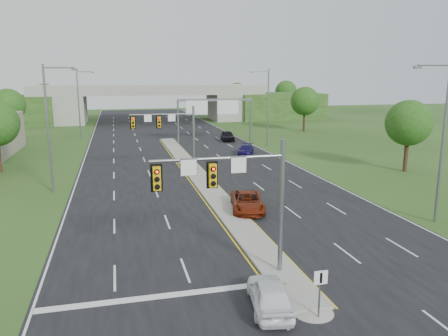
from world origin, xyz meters
TOP-DOWN VIEW (x-y plane):
  - ground at (0.00, 0.00)m, footprint 240.00×240.00m
  - road at (0.00, 35.00)m, footprint 24.00×160.00m
  - median at (0.00, 23.00)m, footprint 2.00×54.00m
  - median_nose at (0.00, -4.00)m, footprint 2.00×2.00m
  - lane_markings at (-0.60, 28.91)m, footprint 23.72×160.00m
  - signal_mast_near at (-2.26, -0.07)m, footprint 6.62×0.60m
  - signal_mast_far at (-2.26, 24.93)m, footprint 6.62×0.60m
  - keep_right_sign at (0.00, -4.53)m, footprint 0.60×0.13m
  - sign_gantry at (6.68, 44.92)m, footprint 11.58×0.44m
  - overpass at (0.00, 80.00)m, footprint 80.00×14.00m
  - lightpole_l_mid at (-13.30, 20.00)m, footprint 2.85×0.25m
  - lightpole_l_far at (-13.30, 55.00)m, footprint 2.85×0.25m
  - lightpole_r_near at (13.30, 5.00)m, footprint 2.85×0.25m
  - lightpole_r_far at (13.30, 40.00)m, footprint 2.85×0.25m
  - tree_l_mid at (-24.00, 55.00)m, footprint 5.20×5.20m
  - tree_r_near at (22.00, 20.00)m, footprint 4.80×4.80m
  - tree_r_mid at (26.00, 55.00)m, footprint 5.20×5.20m
  - tree_back_b at (-24.00, 94.00)m, footprint 5.60×5.60m
  - tree_back_c at (24.00, 94.00)m, footprint 5.60×5.60m
  - tree_back_d at (38.00, 94.00)m, footprint 6.00×6.00m
  - car_white at (-1.72, -3.24)m, footprint 2.28×4.27m
  - car_far_a at (1.50, 10.62)m, footprint 3.34×5.45m
  - car_far_b at (8.30, 33.56)m, footprint 3.34×4.73m
  - car_far_c at (9.19, 46.43)m, footprint 2.37×4.77m

SIDE VIEW (x-z plane):
  - ground at x=0.00m, z-range 0.00..0.00m
  - road at x=0.00m, z-range 0.00..0.02m
  - lane_markings at x=-0.60m, z-range 0.02..0.03m
  - median at x=0.00m, z-range 0.02..0.18m
  - median_nose at x=0.00m, z-range 0.02..0.18m
  - car_far_b at x=8.30m, z-range 0.02..1.29m
  - car_white at x=-1.72m, z-range 0.02..1.40m
  - car_far_a at x=1.50m, z-range 0.02..1.43m
  - car_far_c at x=9.19m, z-range 0.02..1.58m
  - keep_right_sign at x=0.00m, z-range 0.42..2.62m
  - overpass at x=0.00m, z-range -0.50..7.60m
  - signal_mast_near at x=-2.26m, z-range 1.23..8.23m
  - signal_mast_far at x=-2.26m, z-range 1.23..8.23m
  - tree_r_near at x=22.00m, z-range 1.38..8.98m
  - sign_gantry at x=6.68m, z-range 1.90..8.58m
  - tree_l_mid at x=-24.00m, z-range 1.44..9.57m
  - tree_r_mid at x=26.00m, z-range 1.44..9.57m
  - tree_back_b at x=-24.00m, z-range 1.35..9.67m
  - tree_back_c at x=24.00m, z-range 1.35..9.67m
  - tree_back_d at x=38.00m, z-range 1.41..10.26m
  - lightpole_l_mid at x=-13.30m, z-range 0.60..11.60m
  - lightpole_l_far at x=-13.30m, z-range 0.60..11.60m
  - lightpole_r_near at x=13.30m, z-range 0.60..11.60m
  - lightpole_r_far at x=13.30m, z-range 0.60..11.60m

